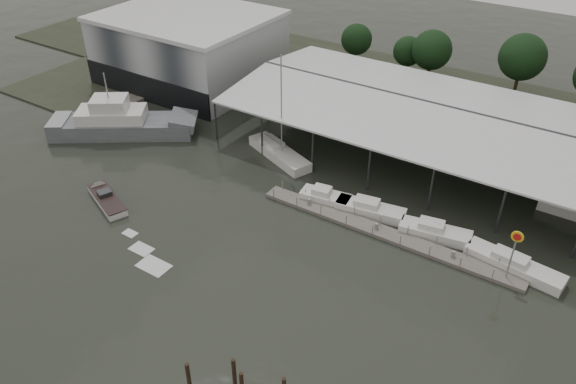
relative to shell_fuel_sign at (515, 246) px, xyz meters
The scene contains 15 objects.
ground 29.06m from the shell_fuel_sign, 159.69° to the right, with size 200.00×200.00×0.00m, color #242921.
land_strip_far 42.05m from the shell_fuel_sign, 130.15° to the left, with size 140.00×30.00×0.30m.
land_strip_west 70.03m from the shell_fuel_sign, 163.37° to the left, with size 20.00×40.00×0.30m.
storage_warehouse 58.52m from the shell_fuel_sign, 160.06° to the left, with size 24.50×20.50×10.50m.
covered_boat_shed 20.71m from the shell_fuel_sign, 119.05° to the left, with size 58.24×24.00×6.96m.
trawler_dock 57.26m from the shell_fuel_sign, behind, with size 3.00×18.00×0.50m.
floating_dock 12.57m from the shell_fuel_sign, behind, with size 28.00×2.00×1.40m.
shell_fuel_sign is the anchor object (origin of this frame).
grey_trawler 50.39m from the shell_fuel_sign, behind, with size 18.50×14.81×8.84m.
white_sailboat 30.66m from the shell_fuel_sign, 166.66° to the left, with size 10.28×6.16×13.60m.
speedboat_underway 42.09m from the shell_fuel_sign, 164.58° to the right, with size 17.83×8.59×2.00m.
moored_cruiser_0 20.40m from the shell_fuel_sign, behind, with size 5.74×2.96×1.70m.
moored_cruiser_1 15.50m from the shell_fuel_sign, behind, with size 7.62×3.35×1.70m.
moored_cruiser_2 8.81m from the shell_fuel_sign, 162.25° to the left, with size 7.34×3.37×1.70m.
moored_cruiser_3 3.76m from the shell_fuel_sign, 84.38° to the left, with size 9.29×3.33×1.70m.
Camera 1 is at (31.11, -32.71, 35.32)m, focal length 35.00 mm.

